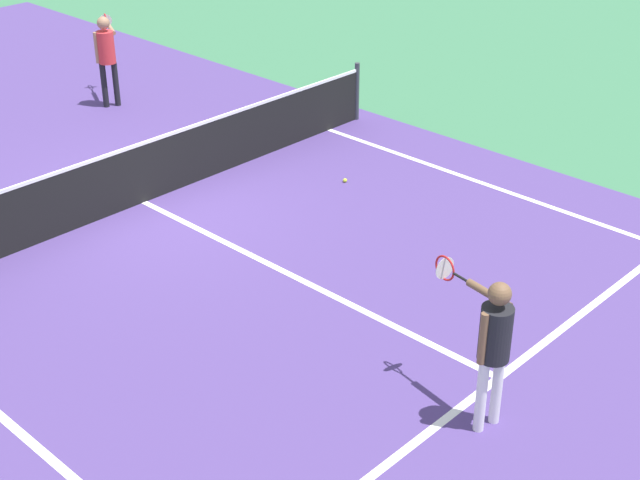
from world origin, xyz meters
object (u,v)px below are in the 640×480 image
at_px(net, 141,172).
at_px(tennis_ball_near_net, 345,180).
at_px(player_near, 493,338).
at_px(player_far, 106,51).

relative_size(net, tennis_ball_near_net, 148.36).
bearing_deg(player_near, net, 83.63).
bearing_deg(net, player_far, 60.79).
distance_m(net, player_near, 6.79).
distance_m(player_near, player_far, 11.00).
relative_size(player_near, tennis_ball_near_net, 25.59).
xyz_separation_m(player_near, player_far, (2.92, 10.60, 0.02)).
bearing_deg(player_near, tennis_ball_near_net, 55.87).
relative_size(net, player_near, 5.80).
xyz_separation_m(player_far, tennis_ball_near_net, (0.47, -5.60, -1.04)).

